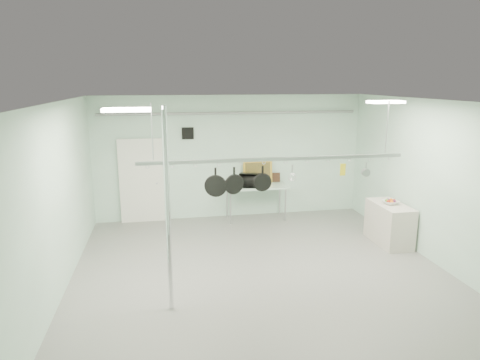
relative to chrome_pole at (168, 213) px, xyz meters
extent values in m
plane|color=gray|center=(1.70, 0.60, -1.60)|extent=(8.00, 8.00, 0.00)
cube|color=silver|center=(1.70, 0.60, 1.59)|extent=(7.00, 8.00, 0.02)
cube|color=silver|center=(1.70, 4.59, 0.00)|extent=(7.00, 0.02, 3.20)
cube|color=silver|center=(5.19, 0.60, 0.00)|extent=(0.02, 8.00, 3.20)
cube|color=silver|center=(-0.60, 4.54, -0.55)|extent=(1.10, 0.10, 2.20)
cube|color=black|center=(0.60, 4.57, 0.65)|extent=(0.30, 0.04, 0.30)
cylinder|color=gray|center=(1.70, 4.50, 1.15)|extent=(6.60, 0.07, 0.07)
cylinder|color=silver|center=(0.00, 0.00, 0.00)|extent=(0.08, 0.08, 3.20)
cube|color=#B4D4BC|center=(2.30, 4.20, -0.72)|extent=(1.60, 0.70, 0.05)
cylinder|color=#B7B7BC|center=(1.58, 3.92, -1.17)|extent=(0.04, 0.04, 0.86)
cylinder|color=#B7B7BC|center=(1.58, 4.48, -1.17)|extent=(0.04, 0.04, 0.86)
cylinder|color=#B7B7BC|center=(3.02, 3.92, -1.17)|extent=(0.04, 0.04, 0.86)
cylinder|color=#B7B7BC|center=(3.02, 4.48, -1.17)|extent=(0.04, 0.04, 0.86)
cube|color=beige|center=(4.85, 2.00, -1.15)|extent=(0.60, 1.20, 0.90)
cube|color=#B7B7BC|center=(1.90, 0.90, 0.60)|extent=(4.80, 0.06, 0.06)
cylinder|color=#B7B7BC|center=(-0.20, 0.90, 1.10)|extent=(0.02, 0.02, 0.94)
cylinder|color=#B7B7BC|center=(4.00, 0.90, 1.10)|extent=(0.02, 0.02, 0.94)
cube|color=white|center=(-0.50, -0.20, 1.56)|extent=(0.65, 0.30, 0.05)
cube|color=white|center=(4.10, 1.20, 1.56)|extent=(0.65, 0.30, 0.05)
imported|color=black|center=(2.13, 4.11, -0.53)|extent=(0.67, 0.55, 0.32)
cylinder|color=silver|center=(2.35, 4.04, -0.59)|extent=(0.22, 0.22, 0.21)
cube|color=gold|center=(2.40, 4.50, -0.41)|extent=(0.78, 0.15, 0.58)
cube|color=#311D11|center=(2.87, 4.50, -0.57)|extent=(0.30, 0.10, 0.25)
imported|color=white|center=(4.84, 2.01, -0.66)|extent=(0.36, 0.36, 0.08)
camera|label=1|loc=(-0.03, -6.28, 1.95)|focal=32.00mm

